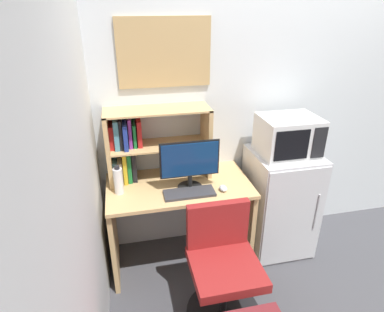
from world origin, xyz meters
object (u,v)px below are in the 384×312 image
(hutch_bookshelf, at_px, (142,143))
(water_bottle, at_px, (118,181))
(microwave, at_px, (288,136))
(desk_chair, at_px, (223,272))
(monitor, at_px, (190,163))
(wall_corkboard, at_px, (164,53))
(keyboard, at_px, (189,193))
(mini_fridge, at_px, (279,201))
(computer_mouse, at_px, (223,188))

(hutch_bookshelf, xyz_separation_m, water_bottle, (-0.20, -0.21, -0.20))
(water_bottle, xyz_separation_m, microwave, (1.37, 0.05, 0.22))
(desk_chair, bearing_deg, monitor, 104.11)
(monitor, relative_size, desk_chair, 0.54)
(hutch_bookshelf, relative_size, microwave, 1.77)
(water_bottle, height_order, microwave, microwave)
(monitor, distance_m, wall_corkboard, 0.85)
(keyboard, xyz_separation_m, desk_chair, (0.15, -0.42, -0.42))
(mini_fridge, xyz_separation_m, wall_corkboard, (-0.95, 0.29, 1.27))
(water_bottle, bearing_deg, monitor, -4.73)
(keyboard, bearing_deg, mini_fridge, 11.64)
(hutch_bookshelf, height_order, water_bottle, hutch_bookshelf)
(monitor, bearing_deg, desk_chair, -75.89)
(monitor, height_order, microwave, microwave)
(microwave, distance_m, desk_chair, 1.18)
(mini_fridge, bearing_deg, water_bottle, -178.13)
(mini_fridge, xyz_separation_m, microwave, (0.00, 0.00, 0.63))
(keyboard, bearing_deg, desk_chair, -70.21)
(computer_mouse, xyz_separation_m, microwave, (0.59, 0.18, 0.31))
(monitor, relative_size, keyboard, 1.18)
(mini_fridge, height_order, wall_corkboard, wall_corkboard)
(hutch_bookshelf, xyz_separation_m, mini_fridge, (1.17, -0.17, -0.60))
(hutch_bookshelf, relative_size, mini_fridge, 0.86)
(hutch_bookshelf, bearing_deg, desk_chair, -59.01)
(microwave, bearing_deg, water_bottle, -178.01)
(computer_mouse, bearing_deg, keyboard, 179.18)
(keyboard, relative_size, wall_corkboard, 0.54)
(keyboard, distance_m, mini_fridge, 0.93)
(hutch_bookshelf, bearing_deg, water_bottle, -133.57)
(hutch_bookshelf, xyz_separation_m, monitor, (0.33, -0.26, -0.08))
(monitor, xyz_separation_m, mini_fridge, (0.83, 0.09, -0.52))
(keyboard, bearing_deg, computer_mouse, -0.82)
(monitor, height_order, wall_corkboard, wall_corkboard)
(keyboard, xyz_separation_m, microwave, (0.86, 0.18, 0.32))
(monitor, height_order, keyboard, monitor)
(desk_chair, bearing_deg, water_bottle, 140.37)
(mini_fridge, bearing_deg, keyboard, -168.36)
(computer_mouse, height_order, water_bottle, water_bottle)
(microwave, bearing_deg, hutch_bookshelf, 171.87)
(mini_fridge, height_order, desk_chair, mini_fridge)
(monitor, distance_m, microwave, 0.85)
(monitor, height_order, computer_mouse, monitor)
(wall_corkboard, bearing_deg, monitor, -73.47)
(hutch_bookshelf, distance_m, wall_corkboard, 0.71)
(monitor, bearing_deg, hutch_bookshelf, 142.02)
(computer_mouse, height_order, desk_chair, desk_chair)
(desk_chair, distance_m, wall_corkboard, 1.65)
(wall_corkboard, bearing_deg, desk_chair, -74.85)
(mini_fridge, bearing_deg, computer_mouse, -163.08)
(mini_fridge, bearing_deg, wall_corkboard, 163.14)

